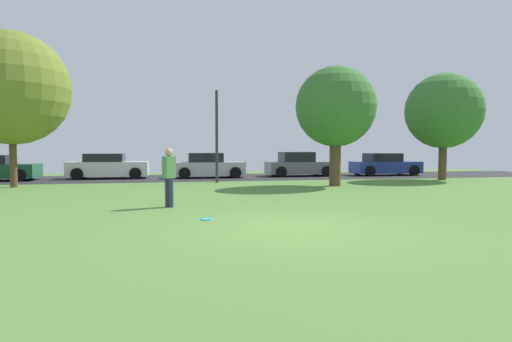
{
  "coord_description": "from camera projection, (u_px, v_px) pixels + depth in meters",
  "views": [
    {
      "loc": [
        -2.4,
        -8.1,
        1.62
      ],
      "look_at": [
        0.0,
        3.57,
        1.01
      ],
      "focal_mm": 29.13,
      "sensor_mm": 36.0,
      "label": 1
    }
  ],
  "objects": [
    {
      "name": "ground_plane",
      "position": [
        291.0,
        229.0,
        8.49
      ],
      "size": [
        44.0,
        44.0,
        0.0
      ],
      "primitive_type": "plane",
      "color": "#547F38"
    },
    {
      "name": "person_thrower",
      "position": [
        169.0,
        175.0,
        11.66
      ],
      "size": [
        0.39,
        0.37,
        1.66
      ],
      "rotation": [
        0.0,
        0.0,
        -2.5
      ],
      "color": "#2D334C",
      "rests_on": "ground_plane"
    },
    {
      "name": "parked_car_white",
      "position": [
        108.0,
        167.0,
        23.26
      ],
      "size": [
        4.29,
        2.06,
        1.4
      ],
      "color": "white",
      "rests_on": "ground_plane"
    },
    {
      "name": "parked_car_blue",
      "position": [
        385.0,
        165.0,
        26.15
      ],
      "size": [
        4.23,
        1.93,
        1.39
      ],
      "color": "#233893",
      "rests_on": "ground_plane"
    },
    {
      "name": "oak_tree_left",
      "position": [
        444.0,
        111.0,
        22.01
      ],
      "size": [
        3.97,
        3.97,
        5.66
      ],
      "color": "brown",
      "rests_on": "ground_plane"
    },
    {
      "name": "parked_car_silver",
      "position": [
        208.0,
        166.0,
        23.91
      ],
      "size": [
        4.05,
        1.93,
        1.43
      ],
      "color": "#B7B7BC",
      "rests_on": "ground_plane"
    },
    {
      "name": "street_lamp_post",
      "position": [
        217.0,
        137.0,
        20.27
      ],
      "size": [
        0.14,
        0.14,
        4.5
      ],
      "primitive_type": "cylinder",
      "color": "#2D2D33",
      "rests_on": "ground_plane"
    },
    {
      "name": "oak_tree_center",
      "position": [
        11.0,
        88.0,
        17.62
      ],
      "size": [
        4.81,
        4.81,
        6.63
      ],
      "color": "brown",
      "rests_on": "ground_plane"
    },
    {
      "name": "frisbee_disc",
      "position": [
        207.0,
        219.0,
        9.6
      ],
      "size": [
        0.27,
        0.27,
        0.03
      ],
      "primitive_type": "cylinder",
      "color": "#2DB2E0",
      "rests_on": "ground_plane"
    },
    {
      "name": "oak_tree_right",
      "position": [
        336.0,
        107.0,
        18.37
      ],
      "size": [
        3.55,
        3.55,
        5.3
      ],
      "color": "brown",
      "rests_on": "ground_plane"
    },
    {
      "name": "road_strip",
      "position": [
        213.0,
        177.0,
        24.14
      ],
      "size": [
        44.0,
        6.4,
        0.01
      ],
      "primitive_type": "cube",
      "color": "#28282B",
      "rests_on": "ground_plane"
    },
    {
      "name": "parked_car_grey",
      "position": [
        299.0,
        165.0,
        25.34
      ],
      "size": [
        4.0,
        2.05,
        1.47
      ],
      "color": "slate",
      "rests_on": "ground_plane"
    }
  ]
}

